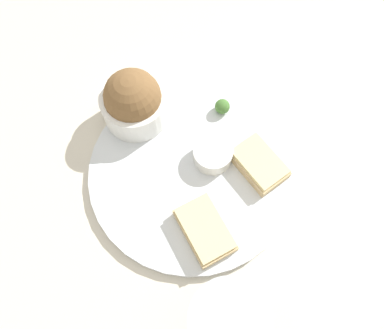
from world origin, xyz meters
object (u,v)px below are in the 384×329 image
(sauce_ramekin, at_px, (213,154))
(salad_bowl, at_px, (134,101))
(cheese_toast_far, at_px, (259,164))
(wine_glass, at_px, (226,320))
(cheese_toast_near, at_px, (205,230))

(sauce_ramekin, bearing_deg, salad_bowl, 172.65)
(cheese_toast_far, height_order, wine_glass, wine_glass)
(sauce_ramekin, height_order, cheese_toast_near, sauce_ramekin)
(salad_bowl, distance_m, cheese_toast_far, 0.23)
(sauce_ramekin, bearing_deg, cheese_toast_far, 12.70)
(salad_bowl, relative_size, cheese_toast_far, 1.04)
(cheese_toast_near, distance_m, cheese_toast_far, 0.14)
(wine_glass, bearing_deg, sauce_ramekin, 116.25)
(cheese_toast_far, distance_m, wine_glass, 0.26)
(salad_bowl, xyz_separation_m, wine_glass, (0.26, -0.24, 0.06))
(cheese_toast_near, bearing_deg, salad_bowl, 144.26)
(salad_bowl, relative_size, cheese_toast_near, 0.98)
(cheese_toast_far, bearing_deg, salad_bowl, 179.25)
(sauce_ramekin, xyz_separation_m, cheese_toast_far, (0.07, 0.02, -0.00))
(sauce_ramekin, distance_m, cheese_toast_near, 0.12)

